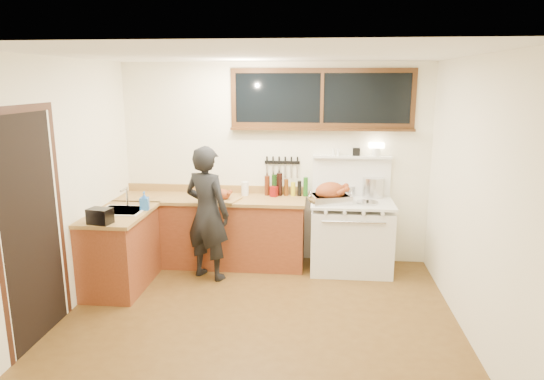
# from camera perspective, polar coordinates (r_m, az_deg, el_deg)

# --- Properties ---
(ground_plane) EXTENTS (4.00, 3.50, 0.02)m
(ground_plane) POSITION_cam_1_polar(r_m,az_deg,el_deg) (5.13, -1.51, -14.88)
(ground_plane) COLOR #533715
(room_shell) EXTENTS (4.10, 3.60, 2.65)m
(room_shell) POSITION_cam_1_polar(r_m,az_deg,el_deg) (4.60, -1.63, 3.74)
(room_shell) COLOR white
(room_shell) RESTS_ON ground
(counter_back) EXTENTS (2.44, 0.64, 1.00)m
(counter_back) POSITION_cam_1_polar(r_m,az_deg,el_deg) (6.41, -7.10, -4.72)
(counter_back) COLOR maroon
(counter_back) RESTS_ON ground
(counter_left) EXTENTS (0.64, 1.09, 0.90)m
(counter_left) POSITION_cam_1_polar(r_m,az_deg,el_deg) (5.93, -17.42, -6.71)
(counter_left) COLOR maroon
(counter_left) RESTS_ON ground
(sink_unit) EXTENTS (0.50, 0.45, 0.37)m
(sink_unit) POSITION_cam_1_polar(r_m,az_deg,el_deg) (5.87, -17.22, -2.84)
(sink_unit) COLOR white
(sink_unit) RESTS_ON counter_left
(vintage_stove) EXTENTS (1.02, 0.74, 1.60)m
(vintage_stove) POSITION_cam_1_polar(r_m,az_deg,el_deg) (6.23, 9.27, -5.16)
(vintage_stove) COLOR white
(vintage_stove) RESTS_ON ground
(back_window) EXTENTS (2.32, 0.13, 0.77)m
(back_window) POSITION_cam_1_polar(r_m,az_deg,el_deg) (6.23, 5.89, 9.90)
(back_window) COLOR black
(back_window) RESTS_ON room_shell
(left_doorway) EXTENTS (0.02, 1.04, 2.17)m
(left_doorway) POSITION_cam_1_polar(r_m,az_deg,el_deg) (4.88, -26.38, -3.87)
(left_doorway) COLOR black
(left_doorway) RESTS_ON ground
(knife_strip) EXTENTS (0.46, 0.03, 0.28)m
(knife_strip) POSITION_cam_1_polar(r_m,az_deg,el_deg) (6.35, 1.21, 3.17)
(knife_strip) COLOR black
(knife_strip) RESTS_ON room_shell
(man) EXTENTS (0.70, 0.60, 1.63)m
(man) POSITION_cam_1_polar(r_m,az_deg,el_deg) (5.86, -7.63, -2.72)
(man) COLOR black
(man) RESTS_ON ground
(soap_bottle) EXTENTS (0.11, 0.11, 0.22)m
(soap_bottle) POSITION_cam_1_polar(r_m,az_deg,el_deg) (5.81, -14.78, -1.24)
(soap_bottle) COLOR blue
(soap_bottle) RESTS_ON counter_left
(toaster) EXTENTS (0.26, 0.20, 0.16)m
(toaster) POSITION_cam_1_polar(r_m,az_deg,el_deg) (5.39, -19.58, -2.91)
(toaster) COLOR black
(toaster) RESTS_ON counter_left
(cutting_board) EXTENTS (0.50, 0.42, 0.14)m
(cutting_board) POSITION_cam_1_polar(r_m,az_deg,el_deg) (6.10, -5.96, -0.70)
(cutting_board) COLOR #9E773E
(cutting_board) RESTS_ON counter_back
(roast_turkey) EXTENTS (0.55, 0.47, 0.26)m
(roast_turkey) POSITION_cam_1_polar(r_m,az_deg,el_deg) (5.98, 6.91, -0.52)
(roast_turkey) COLOR silver
(roast_turkey) RESTS_ON vintage_stove
(stockpot) EXTENTS (0.36, 0.36, 0.26)m
(stockpot) POSITION_cam_1_polar(r_m,az_deg,el_deg) (6.35, 11.81, 0.32)
(stockpot) COLOR silver
(stockpot) RESTS_ON vintage_stove
(saucepan) EXTENTS (0.18, 0.30, 0.13)m
(saucepan) POSITION_cam_1_polar(r_m,az_deg,el_deg) (6.38, 9.00, -0.09)
(saucepan) COLOR silver
(saucepan) RESTS_ON vintage_stove
(pot_lid) EXTENTS (0.32, 0.32, 0.04)m
(pot_lid) POSITION_cam_1_polar(r_m,az_deg,el_deg) (6.04, 11.17, -1.44)
(pot_lid) COLOR silver
(pot_lid) RESTS_ON vintage_stove
(coffee_tin) EXTENTS (0.11, 0.10, 0.13)m
(coffee_tin) POSITION_cam_1_polar(r_m,az_deg,el_deg) (6.25, 0.22, -0.20)
(coffee_tin) COLOR maroon
(coffee_tin) RESTS_ON counter_back
(pitcher) EXTENTS (0.12, 0.12, 0.18)m
(pitcher) POSITION_cam_1_polar(r_m,az_deg,el_deg) (6.33, -3.19, 0.17)
(pitcher) COLOR white
(pitcher) RESTS_ON counter_back
(bottle_cluster) EXTENTS (0.57, 0.07, 0.30)m
(bottle_cluster) POSITION_cam_1_polar(r_m,az_deg,el_deg) (6.30, 1.36, 0.47)
(bottle_cluster) COLOR black
(bottle_cluster) RESTS_ON counter_back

